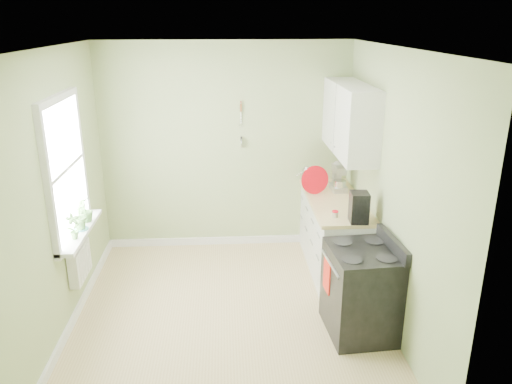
{
  "coord_description": "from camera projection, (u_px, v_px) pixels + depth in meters",
  "views": [
    {
      "loc": [
        -0.01,
        -4.49,
        2.94
      ],
      "look_at": [
        0.31,
        0.55,
        1.18
      ],
      "focal_mm": 35.0,
      "sensor_mm": 36.0,
      "label": 1
    }
  ],
  "objects": [
    {
      "name": "kettle",
      "position": [
        306.0,
        174.0,
        6.55
      ],
      "size": [
        0.2,
        0.12,
        0.2
      ],
      "color": "silver",
      "rests_on": "countertop"
    },
    {
      "name": "plant_b",
      "position": [
        80.0,
        215.0,
        5.06
      ],
      "size": [
        0.16,
        0.18,
        0.3
      ],
      "primitive_type": "imported",
      "rotation": [
        0.0,
        0.0,
        1.7
      ],
      "color": "#497637",
      "rests_on": "window_sill"
    },
    {
      "name": "floor",
      "position": [
        230.0,
        317.0,
        5.21
      ],
      "size": [
        3.2,
        3.6,
        0.02
      ],
      "primitive_type": "cube",
      "color": "tan",
      "rests_on": "ground"
    },
    {
      "name": "red_tray",
      "position": [
        315.0,
        180.0,
        6.06
      ],
      "size": [
        0.35,
        0.14,
        0.35
      ],
      "primitive_type": "cylinder",
      "rotation": [
        1.45,
        0.0,
        0.24
      ],
      "color": "red",
      "rests_on": "countertop"
    },
    {
      "name": "countertop",
      "position": [
        336.0,
        201.0,
        5.93
      ],
      "size": [
        0.64,
        1.6,
        0.04
      ],
      "primitive_type": "cube",
      "color": "beige",
      "rests_on": "base_cabinets"
    },
    {
      "name": "wall_utensils",
      "position": [
        241.0,
        132.0,
        6.38
      ],
      "size": [
        0.02,
        0.14,
        0.58
      ],
      "color": "beige",
      "rests_on": "wall_back"
    },
    {
      "name": "wall_back",
      "position": [
        226.0,
        148.0,
        6.46
      ],
      "size": [
        3.2,
        0.02,
        2.7
      ],
      "primitive_type": "cube",
      "color": "#A7B77D",
      "rests_on": "floor"
    },
    {
      "name": "base_cabinets",
      "position": [
        334.0,
        236.0,
        6.08
      ],
      "size": [
        0.6,
        1.6,
        0.87
      ],
      "primitive_type": "cube",
      "color": "white",
      "rests_on": "floor"
    },
    {
      "name": "plant_c",
      "position": [
        85.0,
        209.0,
        5.26
      ],
      "size": [
        0.2,
        0.2,
        0.27
      ],
      "primitive_type": "imported",
      "rotation": [
        0.0,
        0.0,
        4.34
      ],
      "color": "#497637",
      "rests_on": "window_sill"
    },
    {
      "name": "plant_a",
      "position": [
        73.0,
        226.0,
        4.83
      ],
      "size": [
        0.17,
        0.16,
        0.27
      ],
      "primitive_type": "imported",
      "rotation": [
        0.0,
        0.0,
        0.63
      ],
      "color": "#497637",
      "rests_on": "window_sill"
    },
    {
      "name": "wall_left",
      "position": [
        55.0,
        198.0,
        4.66
      ],
      "size": [
        0.02,
        3.6,
        2.7
      ],
      "primitive_type": "cube",
      "color": "#A7B77D",
      "rests_on": "floor"
    },
    {
      "name": "jar",
      "position": [
        335.0,
        214.0,
        5.37
      ],
      "size": [
        0.07,
        0.07,
        0.07
      ],
      "color": "tan",
      "rests_on": "countertop"
    },
    {
      "name": "stand_mixer",
      "position": [
        338.0,
        179.0,
        6.19
      ],
      "size": [
        0.19,
        0.3,
        0.35
      ],
      "color": "#B2B2B7",
      "rests_on": "countertop"
    },
    {
      "name": "ceiling",
      "position": [
        224.0,
        47.0,
        4.31
      ],
      "size": [
        3.2,
        3.6,
        0.02
      ],
      "primitive_type": "cube",
      "color": "white",
      "rests_on": "wall_back"
    },
    {
      "name": "wall_right",
      "position": [
        392.0,
        191.0,
        4.85
      ],
      "size": [
        0.02,
        3.6,
        2.7
      ],
      "primitive_type": "cube",
      "color": "#A7B77D",
      "rests_on": "floor"
    },
    {
      "name": "radiator",
      "position": [
        80.0,
        262.0,
        5.16
      ],
      "size": [
        0.12,
        0.5,
        0.35
      ],
      "primitive_type": "cube",
      "color": "white",
      "rests_on": "wall_left"
    },
    {
      "name": "stove",
      "position": [
        361.0,
        291.0,
        4.83
      ],
      "size": [
        0.68,
        0.76,
        1.0
      ],
      "color": "black",
      "rests_on": "floor"
    },
    {
      "name": "window_sill",
      "position": [
        80.0,
        231.0,
        5.1
      ],
      "size": [
        0.18,
        1.14,
        0.04
      ],
      "primitive_type": "cube",
      "color": "white",
      "rests_on": "wall_left"
    },
    {
      "name": "window",
      "position": [
        65.0,
        169.0,
        4.88
      ],
      "size": [
        0.06,
        1.14,
        1.44
      ],
      "color": "white",
      "rests_on": "wall_left"
    },
    {
      "name": "coffee_maker",
      "position": [
        359.0,
        208.0,
        5.22
      ],
      "size": [
        0.2,
        0.22,
        0.32
      ],
      "color": "black",
      "rests_on": "countertop"
    },
    {
      "name": "upper_cabinets",
      "position": [
        350.0,
        119.0,
        5.72
      ],
      "size": [
        0.35,
        1.4,
        0.8
      ],
      "primitive_type": "cube",
      "color": "white",
      "rests_on": "wall_right"
    }
  ]
}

